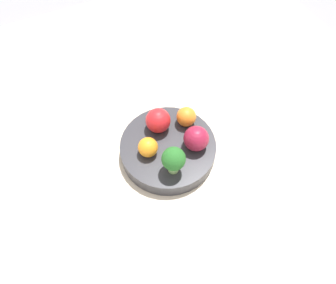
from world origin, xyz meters
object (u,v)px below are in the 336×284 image
(napkin, at_px, (165,262))
(orange_front, at_px, (186,117))
(apple_red, at_px, (158,120))
(apple_green, at_px, (196,139))
(orange_back, at_px, (147,146))
(broccoli, at_px, (174,160))
(bowl, at_px, (168,149))

(napkin, bearing_deg, orange_front, -34.52)
(orange_front, distance_m, napkin, 0.30)
(apple_red, relative_size, orange_front, 1.25)
(apple_green, xyz_separation_m, napkin, (-0.18, 0.16, -0.06))
(orange_back, bearing_deg, broccoli, -155.32)
(apple_red, height_order, apple_green, same)
(napkin, bearing_deg, apple_green, -41.09)
(apple_green, bearing_deg, orange_back, 72.43)
(bowl, relative_size, apple_green, 3.86)
(napkin, bearing_deg, broccoli, -31.05)
(napkin, bearing_deg, apple_red, -22.57)
(apple_red, bearing_deg, orange_back, 134.62)
(apple_green, distance_m, orange_front, 0.06)
(orange_front, bearing_deg, orange_back, 106.66)
(napkin, bearing_deg, orange_back, -16.01)
(orange_front, bearing_deg, apple_red, 77.39)
(bowl, xyz_separation_m, orange_back, (0.00, 0.04, 0.04))
(orange_front, bearing_deg, broccoli, 140.56)
(apple_red, bearing_deg, napkin, 157.43)
(apple_red, relative_size, orange_back, 1.30)
(orange_front, bearing_deg, napkin, 145.48)
(orange_front, height_order, orange_back, orange_front)
(apple_green, relative_size, orange_front, 1.24)
(broccoli, distance_m, apple_green, 0.08)
(broccoli, relative_size, orange_back, 1.63)
(bowl, distance_m, napkin, 0.23)
(broccoli, bearing_deg, apple_red, -9.07)
(apple_red, bearing_deg, orange_front, -102.61)
(bowl, distance_m, apple_red, 0.07)
(bowl, bearing_deg, apple_green, -117.92)
(orange_back, height_order, napkin, orange_back)
(apple_green, height_order, napkin, apple_green)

